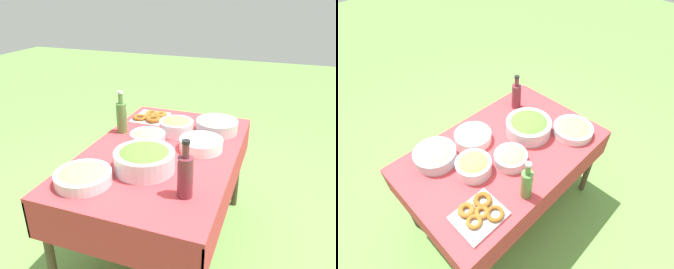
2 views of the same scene
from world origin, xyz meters
The scene contains 11 objects.
ground_plane centered at (0.00, 0.00, 0.00)m, with size 14.00×14.00×0.00m, color #609342.
picnic_table centered at (0.00, 0.00, 0.68)m, with size 1.47×0.93×0.78m.
salad_bowl centered at (0.26, -0.01, 0.85)m, with size 0.35×0.35×0.13m.
pasta_bowl centered at (-0.41, 0.26, 0.83)m, with size 0.30×0.30×0.11m.
donut_platter centered at (-0.47, -0.27, 0.80)m, with size 0.30×0.27×0.05m.
plate_stack centered at (-0.10, 0.23, 0.81)m, with size 0.28×0.28×0.07m.
olive_oil_bottle centered at (-0.17, -0.37, 0.90)m, with size 0.07×0.07×0.30m.
wine_bottle centered at (0.43, 0.29, 0.90)m, with size 0.08×0.08×0.30m.
bread_bowl centered at (-0.05, -0.12, 0.83)m, with size 0.23×0.23×0.10m.
fruit_bowl centered at (0.50, -0.25, 0.82)m, with size 0.30×0.30×0.08m.
olive_bowl centered at (-0.28, 0.00, 0.84)m, with size 0.24×0.24×0.12m.
Camera 2 is at (-0.91, -0.93, 2.19)m, focal length 28.00 mm.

